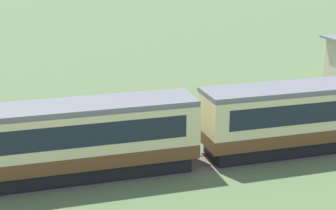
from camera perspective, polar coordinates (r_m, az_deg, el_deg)
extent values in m
cylinder|color=black|center=(31.87, 10.68, -5.10)|extent=(0.90, 0.18, 0.90)
cylinder|color=black|center=(33.05, 9.57, -4.22)|extent=(0.90, 0.18, 0.90)
cube|color=brown|center=(29.04, -17.84, -6.09)|extent=(21.33, 3.13, 0.80)
cube|color=beige|center=(28.50, -18.12, -3.27)|extent=(21.33, 3.13, 2.24)
cube|color=#192330|center=(28.46, -18.14, -3.06)|extent=(19.62, 3.17, 1.25)
cube|color=black|center=(29.37, -17.70, -7.59)|extent=(20.48, 2.70, 0.88)
cylinder|color=black|center=(29.26, -3.74, -6.88)|extent=(0.90, 0.18, 0.90)
cylinder|color=black|center=(30.55, -4.35, -5.83)|extent=(0.90, 0.18, 0.90)
cube|color=#665B51|center=(29.66, -9.65, -7.71)|extent=(151.60, 3.60, 0.01)
cube|color=#4C4238|center=(29.01, -9.47, -8.25)|extent=(151.60, 0.12, 0.04)
cube|color=#4C4238|center=(30.31, -9.83, -7.13)|extent=(151.60, 0.12, 0.04)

